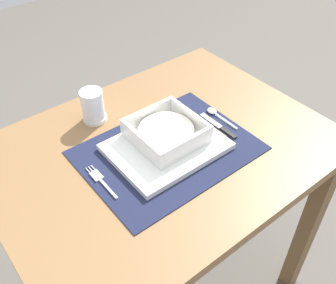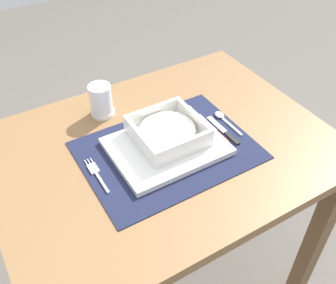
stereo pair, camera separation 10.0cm
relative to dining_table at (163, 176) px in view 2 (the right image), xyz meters
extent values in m
plane|color=#59544C|center=(0.00, 0.00, -0.62)|extent=(6.00, 6.00, 0.00)
cube|color=brown|center=(0.00, 0.00, 0.10)|extent=(0.89, 0.67, 0.03)
cube|color=brown|center=(0.40, -0.29, -0.26)|extent=(0.05, 0.05, 0.71)
cube|color=brown|center=(-0.40, 0.29, -0.26)|extent=(0.05, 0.05, 0.71)
cube|color=brown|center=(0.40, 0.29, -0.26)|extent=(0.05, 0.05, 0.71)
cube|color=#191E38|center=(0.00, -0.03, 0.12)|extent=(0.44, 0.33, 0.00)
cube|color=white|center=(0.00, -0.02, 0.13)|extent=(0.29, 0.22, 0.02)
cube|color=white|center=(0.02, 0.00, 0.14)|extent=(0.17, 0.17, 0.01)
cube|color=white|center=(-0.07, 0.00, 0.17)|extent=(0.01, 0.17, 0.04)
cube|color=white|center=(0.10, 0.00, 0.17)|extent=(0.01, 0.17, 0.04)
cube|color=white|center=(0.02, -0.08, 0.17)|extent=(0.15, 0.01, 0.04)
cube|color=white|center=(0.02, 0.08, 0.17)|extent=(0.15, 0.01, 0.04)
cylinder|color=silver|center=(0.02, 0.00, 0.16)|extent=(0.14, 0.14, 0.02)
cube|color=silver|center=(-0.19, -0.05, 0.12)|extent=(0.01, 0.07, 0.00)
cube|color=silver|center=(-0.19, 0.01, 0.12)|extent=(0.02, 0.04, 0.00)
cylinder|color=silver|center=(-0.20, 0.04, 0.12)|extent=(0.00, 0.02, 0.00)
cylinder|color=silver|center=(-0.19, 0.04, 0.12)|extent=(0.00, 0.02, 0.00)
cylinder|color=silver|center=(-0.19, 0.04, 0.12)|extent=(0.00, 0.02, 0.00)
cube|color=silver|center=(0.20, -0.04, 0.12)|extent=(0.01, 0.09, 0.00)
ellipsoid|color=silver|center=(0.20, 0.02, 0.13)|extent=(0.02, 0.03, 0.01)
cube|color=black|center=(0.17, -0.08, 0.12)|extent=(0.01, 0.06, 0.01)
cube|color=silver|center=(0.17, -0.01, 0.12)|extent=(0.01, 0.08, 0.00)
cube|color=#59331E|center=(0.15, -0.06, 0.12)|extent=(0.01, 0.06, 0.01)
cube|color=silver|center=(0.15, 0.01, 0.12)|extent=(0.01, 0.08, 0.00)
cylinder|color=white|center=(-0.08, 0.21, 0.17)|extent=(0.06, 0.06, 0.10)
cylinder|color=gold|center=(-0.08, 0.21, 0.16)|extent=(0.05, 0.05, 0.07)
cylinder|color=white|center=(-0.08, 0.21, 0.12)|extent=(0.07, 0.07, 0.01)
sphere|color=#593319|center=(-0.08, 0.21, 0.13)|extent=(0.04, 0.04, 0.04)
camera|label=1|loc=(-0.46, -0.61, 0.81)|focal=41.59mm
camera|label=2|loc=(-0.38, -0.67, 0.81)|focal=41.59mm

